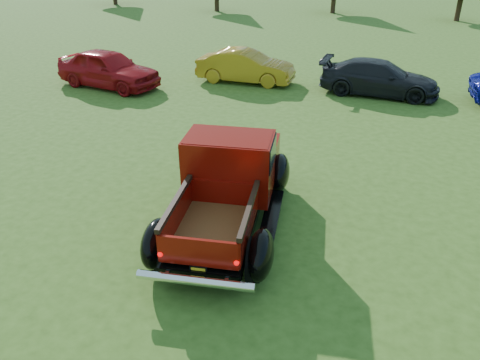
# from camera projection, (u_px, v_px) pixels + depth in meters

# --- Properties ---
(ground) EXTENTS (120.00, 120.00, 0.00)m
(ground) POSITION_uv_depth(u_px,v_px,m) (253.00, 223.00, 10.02)
(ground) COLOR #324E16
(ground) RESTS_ON ground
(pickup_truck) EXTENTS (2.97, 5.27, 1.87)m
(pickup_truck) POSITION_uv_depth(u_px,v_px,m) (230.00, 179.00, 9.90)
(pickup_truck) COLOR black
(pickup_truck) RESTS_ON ground
(show_car_red) EXTENTS (4.58, 2.47, 1.48)m
(show_car_red) POSITION_uv_depth(u_px,v_px,m) (108.00, 68.00, 18.67)
(show_car_red) COLOR #9E0E13
(show_car_red) RESTS_ON ground
(show_car_yellow) EXTENTS (4.00, 1.44, 1.31)m
(show_car_yellow) POSITION_uv_depth(u_px,v_px,m) (246.00, 66.00, 19.30)
(show_car_yellow) COLOR #AC7A17
(show_car_yellow) RESTS_ON ground
(show_car_grey) EXTENTS (4.52, 2.01, 1.29)m
(show_car_grey) POSITION_uv_depth(u_px,v_px,m) (379.00, 78.00, 17.81)
(show_car_grey) COLOR black
(show_car_grey) RESTS_ON ground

